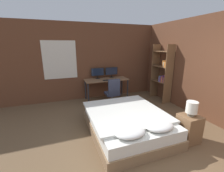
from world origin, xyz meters
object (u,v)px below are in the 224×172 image
at_px(nightstand, 189,128).
at_px(monitor_left, 98,72).
at_px(bedside_lamp, 192,107).
at_px(computer_mouse, 116,79).
at_px(bed, 127,122).
at_px(desk, 106,81).
at_px(office_chair, 113,96).
at_px(bookshelf, 163,72).
at_px(monitor_right, 111,72).
at_px(keyboard, 108,80).

xyz_separation_m(nightstand, monitor_left, (-1.08, 3.20, 0.69)).
relative_size(bedside_lamp, computer_mouse, 4.32).
relative_size(bed, nightstand, 3.49).
height_order(desk, office_chair, office_chair).
bearing_deg(desk, bookshelf, -24.27).
relative_size(bedside_lamp, desk, 0.19).
relative_size(bed, monitor_right, 4.20).
relative_size(bed, bedside_lamp, 6.66).
bearing_deg(computer_mouse, monitor_right, 91.65).
relative_size(nightstand, keyboard, 1.51).
distance_m(keyboard, bookshelf, 1.93).
bearing_deg(bed, keyboard, 83.13).
relative_size(bedside_lamp, bookshelf, 0.15).
distance_m(nightstand, office_chair, 2.44).
height_order(bed, computer_mouse, computer_mouse).
relative_size(bed, bookshelf, 1.02).
bearing_deg(office_chair, monitor_right, 72.25).
bearing_deg(computer_mouse, bedside_lamp, -79.26).
xyz_separation_m(monitor_right, bookshelf, (1.54, -1.02, 0.06)).
distance_m(desk, computer_mouse, 0.36).
xyz_separation_m(monitor_right, computer_mouse, (0.01, -0.41, -0.21)).
relative_size(nightstand, bedside_lamp, 1.91).
xyz_separation_m(office_chair, bookshelf, (1.83, -0.11, 0.69)).
xyz_separation_m(bedside_lamp, desk, (-0.81, 3.00, -0.09)).
bearing_deg(monitor_left, desk, -37.62).
distance_m(desk, keyboard, 0.23).
relative_size(nightstand, office_chair, 0.62).
bearing_deg(keyboard, office_chair, -92.55).
bearing_deg(bedside_lamp, monitor_left, 108.64).
relative_size(computer_mouse, bookshelf, 0.04).
distance_m(monitor_right, computer_mouse, 0.46).
distance_m(bed, bookshelf, 2.64).
height_order(nightstand, bookshelf, bookshelf).
relative_size(nightstand, monitor_right, 1.20).
distance_m(monitor_left, monitor_right, 0.54).
bearing_deg(bed, bedside_lamp, -34.37).
xyz_separation_m(bedside_lamp, keyboard, (-0.81, 2.79, 0.01)).
height_order(bedside_lamp, keyboard, bedside_lamp).
distance_m(bedside_lamp, bookshelf, 2.42).
relative_size(nightstand, desk, 0.37).
xyz_separation_m(bedside_lamp, monitor_right, (-0.54, 3.20, 0.23)).
bearing_deg(bedside_lamp, computer_mouse, 100.74).
height_order(computer_mouse, office_chair, office_chair).
relative_size(nightstand, monitor_left, 1.20).
height_order(bedside_lamp, office_chair, office_chair).
distance_m(bedside_lamp, office_chair, 2.47).
distance_m(nightstand, keyboard, 2.95).
bearing_deg(desk, bed, -96.26).
bearing_deg(monitor_right, bed, -101.82).
distance_m(desk, bookshelf, 2.02).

